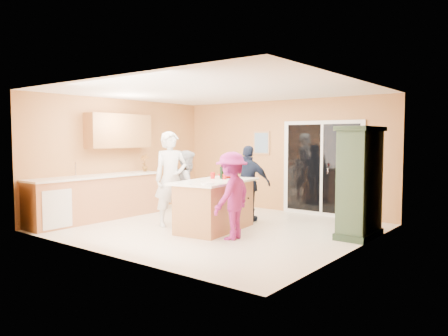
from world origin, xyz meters
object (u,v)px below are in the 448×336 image
Objects in this scene: kitchen_island at (215,207)px; woman_grey at (188,187)px; woman_navy at (249,184)px; woman_magenta at (232,196)px; green_hutch at (360,184)px; woman_white at (171,179)px.

woman_grey is (-0.82, 0.15, 0.30)m from kitchen_island.
woman_navy is 1.05× the size of woman_magenta.
woman_navy is at bearing -162.80° from woman_magenta.
woman_navy reaches higher than woman_magenta.
woman_grey is 0.99× the size of woman_magenta.
green_hutch is 3.51m from woman_white.
woman_magenta is at bearing -36.81° from kitchen_island.
woman_white reaches higher than kitchen_island.
woman_magenta is (1.59, -0.16, -0.18)m from woman_white.
green_hutch is at bearing 163.63° from woman_navy.
woman_navy reaches higher than kitchen_island.
green_hutch reaches higher than woman_white.
woman_magenta is at bearing -142.03° from woman_grey.
woman_navy reaches higher than woman_grey.
green_hutch reaches higher than kitchen_island.
green_hutch is 1.29× the size of woman_magenta.
green_hutch is 1.22× the size of woman_navy.
woman_white is 1.26× the size of woman_grey.
woman_grey is (0.09, 0.38, -0.19)m from woman_white.
woman_white is 1.61m from woman_magenta.
kitchen_island is 2.63m from green_hutch.
woman_white is at bearing -173.29° from kitchen_island.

